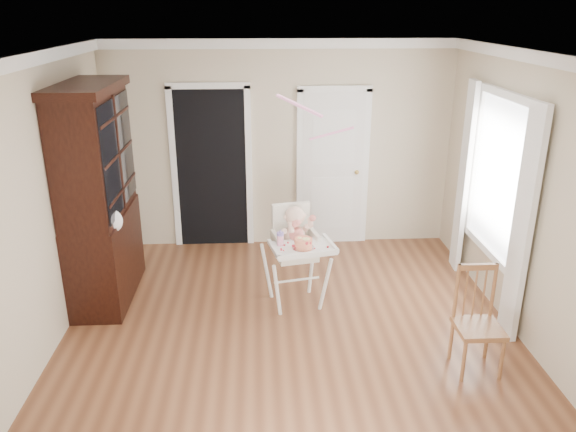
{
  "coord_description": "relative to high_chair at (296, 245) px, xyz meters",
  "views": [
    {
      "loc": [
        -0.28,
        -4.69,
        3.06
      ],
      "look_at": [
        0.01,
        0.66,
        1.06
      ],
      "focal_mm": 35.0,
      "sensor_mm": 36.0,
      "label": 1
    }
  ],
  "objects": [
    {
      "name": "floor",
      "position": [
        -0.09,
        -0.76,
        -0.69
      ],
      "size": [
        5.0,
        5.0,
        0.0
      ],
      "primitive_type": "plane",
      "color": "brown",
      "rests_on": "ground"
    },
    {
      "name": "doorway",
      "position": [
        -0.99,
        1.73,
        0.41
      ],
      "size": [
        1.06,
        0.05,
        2.22
      ],
      "color": "black",
      "rests_on": "wall_back"
    },
    {
      "name": "sippy_cup",
      "position": [
        -0.17,
        -0.2,
        0.16
      ],
      "size": [
        0.07,
        0.07,
        0.18
      ],
      "rotation": [
        0.0,
        0.0,
        0.21
      ],
      "color": "pink",
      "rests_on": "high_chair"
    },
    {
      "name": "dining_chair",
      "position": [
        1.52,
        -1.25,
        -0.25
      ],
      "size": [
        0.39,
        0.39,
        0.96
      ],
      "rotation": [
        0.0,
        0.0,
        -0.0
      ],
      "color": "brown",
      "rests_on": "floor"
    },
    {
      "name": "ceiling",
      "position": [
        -0.09,
        -0.76,
        2.01
      ],
      "size": [
        5.0,
        5.0,
        0.0
      ],
      "primitive_type": "plane",
      "rotation": [
        3.14,
        0.0,
        0.0
      ],
      "color": "white",
      "rests_on": "wall_back"
    },
    {
      "name": "wall_left",
      "position": [
        -2.34,
        -0.76,
        0.66
      ],
      "size": [
        0.0,
        5.0,
        5.0
      ],
      "primitive_type": "plane",
      "rotation": [
        1.57,
        0.0,
        1.57
      ],
      "color": "#C3B398",
      "rests_on": "floor"
    },
    {
      "name": "closet_door",
      "position": [
        0.61,
        1.72,
        0.33
      ],
      "size": [
        0.96,
        0.09,
        2.13
      ],
      "color": "white",
      "rests_on": "wall_back"
    },
    {
      "name": "cake",
      "position": [
        0.06,
        -0.28,
        0.14
      ],
      "size": [
        0.23,
        0.23,
        0.11
      ],
      "color": "silver",
      "rests_on": "high_chair"
    },
    {
      "name": "wall_right",
      "position": [
        2.16,
        -0.76,
        0.66
      ],
      "size": [
        0.0,
        5.0,
        5.0
      ],
      "primitive_type": "plane",
      "rotation": [
        1.57,
        0.0,
        -1.57
      ],
      "color": "#C3B398",
      "rests_on": "floor"
    },
    {
      "name": "streamer",
      "position": [
        -0.02,
        -0.69,
        1.58
      ],
      "size": [
        0.38,
        0.35,
        0.15
      ],
      "primitive_type": null,
      "rotation": [
        0.26,
        0.0,
        0.83
      ],
      "color": "#FF93C7",
      "rests_on": "ceiling"
    },
    {
      "name": "wall_back",
      "position": [
        -0.09,
        1.74,
        0.66
      ],
      "size": [
        4.5,
        0.0,
        4.5
      ],
      "primitive_type": "plane",
      "rotation": [
        1.57,
        0.0,
        0.0
      ],
      "color": "#C3B398",
      "rests_on": "floor"
    },
    {
      "name": "high_chair",
      "position": [
        0.0,
        0.0,
        0.0
      ],
      "size": [
        0.78,
        0.91,
        1.13
      ],
      "rotation": [
        0.0,
        0.0,
        0.21
      ],
      "color": "white",
      "rests_on": "floor"
    },
    {
      "name": "crown_molding",
      "position": [
        -0.09,
        -0.76,
        1.95
      ],
      "size": [
        4.5,
        5.0,
        0.12
      ],
      "primitive_type": null,
      "color": "white",
      "rests_on": "ceiling"
    },
    {
      "name": "window_right",
      "position": [
        2.09,
        0.04,
        0.59
      ],
      "size": [
        0.13,
        1.84,
        2.3
      ],
      "color": "white",
      "rests_on": "wall_right"
    },
    {
      "name": "china_cabinet",
      "position": [
        -2.08,
        0.3,
        0.48
      ],
      "size": [
        0.62,
        1.4,
        2.36
      ],
      "color": "black",
      "rests_on": "floor"
    },
    {
      "name": "baby",
      "position": [
        -0.0,
        0.03,
        0.16
      ],
      "size": [
        0.36,
        0.26,
        0.5
      ],
      "rotation": [
        0.0,
        0.0,
        0.21
      ],
      "color": "beige",
      "rests_on": "high_chair"
    }
  ]
}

